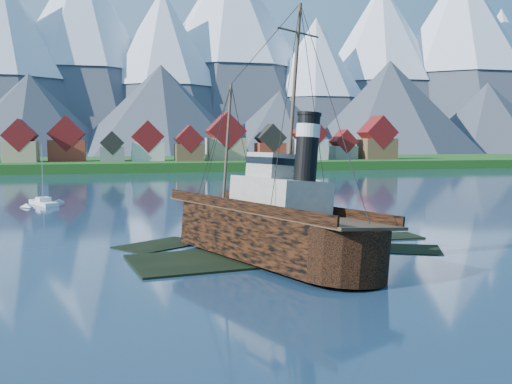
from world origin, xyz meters
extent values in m
plane|color=#1B344D|center=(0.00, 0.00, 0.00)|extent=(1400.00, 1400.00, 0.00)
cube|color=black|center=(-3.00, -2.00, -0.32)|extent=(19.08, 11.42, 1.00)
cube|color=black|center=(6.00, 4.00, -0.38)|extent=(15.15, 9.76, 1.00)
cube|color=black|center=(2.00, 9.00, -0.28)|extent=(11.45, 9.06, 1.00)
cube|color=black|center=(12.00, -1.00, -0.42)|extent=(10.27, 8.34, 1.00)
cube|color=black|center=(-9.00, 6.00, -0.40)|extent=(9.42, 8.68, 1.00)
cube|color=black|center=(15.00, 5.00, -0.35)|extent=(6.00, 4.00, 1.00)
cube|color=#174E16|center=(0.00, 170.00, 0.00)|extent=(600.00, 80.00, 3.20)
cube|color=#3F3D38|center=(0.00, 132.00, 0.00)|extent=(600.00, 2.50, 2.00)
cube|color=tan|center=(-43.00, 150.00, 6.40)|extent=(10.50, 9.00, 6.80)
cube|color=maroon|center=(-43.00, 150.00, 11.69)|extent=(10.69, 9.18, 10.69)
cube|color=maroon|center=(-29.00, 156.00, 6.60)|extent=(12.00, 8.50, 7.20)
cube|color=maroon|center=(-29.00, 156.00, 12.36)|extent=(12.22, 8.67, 12.22)
cube|color=slate|center=(-14.00, 151.00, 5.40)|extent=(8.00, 7.00, 4.80)
cube|color=black|center=(-14.00, 151.00, 9.24)|extent=(8.15, 7.14, 8.15)
cube|color=beige|center=(-2.00, 154.00, 6.20)|extent=(11.00, 9.50, 6.40)
cube|color=maroon|center=(-2.00, 154.00, 11.38)|extent=(11.20, 9.69, 11.20)
cube|color=brown|center=(12.00, 150.00, 5.90)|extent=(9.50, 8.00, 5.80)
cube|color=maroon|center=(12.00, 150.00, 10.51)|extent=(9.67, 8.16, 9.67)
cube|color=tan|center=(26.00, 155.00, 7.00)|extent=(13.50, 10.00, 8.00)
cube|color=maroon|center=(26.00, 155.00, 13.43)|extent=(13.75, 10.20, 13.75)
cube|color=maroon|center=(42.00, 152.00, 6.10)|extent=(10.00, 8.50, 6.20)
cube|color=black|center=(42.00, 152.00, 11.00)|extent=(10.18, 8.67, 10.18)
cube|color=beige|center=(56.00, 149.00, 6.75)|extent=(11.50, 9.00, 7.50)
cube|color=maroon|center=(56.00, 149.00, 12.57)|extent=(11.71, 9.18, 11.71)
cube|color=slate|center=(71.00, 153.00, 5.50)|extent=(9.00, 7.50, 5.00)
cube|color=maroon|center=(71.00, 153.00, 9.62)|extent=(9.16, 7.65, 9.16)
cube|color=brown|center=(84.00, 151.00, 6.90)|extent=(12.50, 10.00, 7.80)
cube|color=maroon|center=(84.00, 151.00, 13.05)|extent=(12.73, 10.20, 12.73)
cone|color=#2D333D|center=(-100.00, 455.00, 73.00)|extent=(180.00, 180.00, 150.00)
cone|color=white|center=(-100.00, 455.00, 103.00)|extent=(111.60, 111.60, 90.00)
cone|color=#2D333D|center=(-40.00, 495.00, 88.00)|extent=(210.00, 210.00, 180.00)
cone|color=white|center=(-40.00, 495.00, 124.00)|extent=(130.20, 130.20, 108.00)
cone|color=#2D333D|center=(30.00, 470.00, 70.50)|extent=(170.00, 170.00, 145.00)
cone|color=white|center=(30.00, 470.00, 99.50)|extent=(105.40, 105.40, 87.00)
cone|color=#2D333D|center=(100.00, 515.00, 98.00)|extent=(240.00, 240.00, 200.00)
cone|color=white|center=(100.00, 515.00, 138.00)|extent=(148.80, 148.80, 120.00)
cone|color=#2D333D|center=(170.00, 460.00, 60.50)|extent=(150.00, 150.00, 125.00)
cone|color=white|center=(170.00, 460.00, 85.50)|extent=(93.00, 93.00, 75.00)
cone|color=#2D333D|center=(250.00, 490.00, 83.00)|extent=(200.00, 200.00, 170.00)
cone|color=white|center=(250.00, 490.00, 117.00)|extent=(124.00, 124.00, 102.00)
cone|color=#2D333D|center=(330.00, 475.00, 93.00)|extent=(230.00, 230.00, 190.00)
cone|color=white|center=(330.00, 475.00, 131.00)|extent=(142.60, 142.60, 114.00)
cone|color=#2D333D|center=(400.00, 505.00, 75.50)|extent=(180.00, 180.00, 155.00)
cone|color=white|center=(400.00, 505.00, 106.50)|extent=(111.60, 111.60, 93.00)
cone|color=#2D333D|center=(-70.00, 374.00, 27.00)|extent=(120.00, 120.00, 58.00)
cone|color=#2D333D|center=(20.00, 369.00, 31.00)|extent=(136.00, 136.00, 66.00)
cone|color=#2D333D|center=(110.00, 373.00, 23.00)|extent=(110.00, 110.00, 50.00)
cone|color=#2D333D|center=(200.00, 370.00, 35.50)|extent=(150.00, 150.00, 75.00)
cone|color=#2D333D|center=(290.00, 371.00, 28.00)|extent=(124.00, 124.00, 60.00)
cube|color=black|center=(-0.67, -2.66, 2.13)|extent=(6.59, 18.97, 3.95)
cone|color=black|center=(-0.67, 9.65, 2.13)|extent=(6.59, 6.59, 6.59)
cylinder|color=black|center=(-0.67, -12.14, 2.13)|extent=(6.59, 6.59, 3.95)
cube|color=#4C3826|center=(-0.67, -2.66, 4.20)|extent=(6.45, 25.02, 0.24)
cube|color=black|center=(-3.83, -2.66, 4.62)|extent=(0.19, 24.23, 0.85)
cube|color=black|center=(2.49, -2.66, 4.62)|extent=(0.19, 24.23, 0.85)
cube|color=#ADA89E|center=(-0.67, -4.07, 5.61)|extent=(4.89, 8.00, 2.82)
cube|color=#ADA89E|center=(-0.67, -3.13, 8.05)|extent=(3.39, 3.76, 2.07)
cylinder|color=black|center=(-0.67, -7.18, 9.65)|extent=(1.79, 1.79, 5.27)
cylinder|color=silver|center=(-0.67, -7.18, 10.97)|extent=(1.88, 1.88, 1.03)
cylinder|color=#473828|center=(-0.67, 4.87, 9.93)|extent=(0.26, 0.26, 11.29)
cylinder|color=#473828|center=(-0.67, -5.01, 15.20)|extent=(0.30, 0.30, 12.23)
cube|color=white|center=(-24.21, 45.51, 0.09)|extent=(5.25, 8.31, 1.04)
cube|color=white|center=(-24.21, 45.51, 0.91)|extent=(2.59, 2.84, 0.60)
cylinder|color=gray|center=(-24.21, 45.51, 5.09)|extent=(0.12, 0.12, 8.98)
cube|color=white|center=(27.12, 72.81, 0.09)|extent=(5.13, 7.92, 1.11)
cube|color=white|center=(27.12, 72.81, 0.97)|extent=(2.50, 2.72, 0.65)
cylinder|color=gray|center=(27.12, 72.81, 5.44)|extent=(0.13, 0.13, 9.58)
cube|color=white|center=(32.81, 81.67, 0.10)|extent=(2.92, 9.94, 1.18)
cube|color=white|center=(32.81, 81.67, 1.03)|extent=(2.29, 2.85, 0.69)
cylinder|color=gray|center=(32.81, 81.67, 5.81)|extent=(0.14, 0.14, 10.23)
camera|label=1|loc=(-13.02, -49.30, 10.20)|focal=40.00mm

